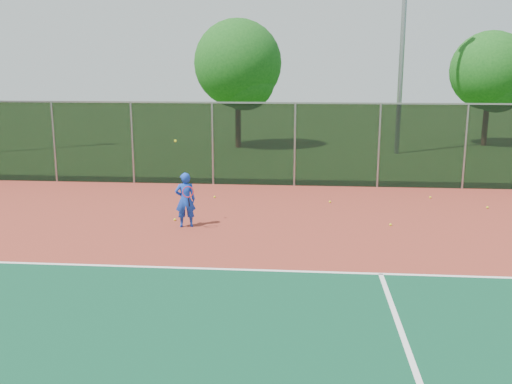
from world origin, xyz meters
TOP-DOWN VIEW (x-y plane):
  - ground at (0.00, 0.00)m, footprint 120.00×120.00m
  - court_apron at (0.00, 2.00)m, footprint 30.00×20.00m
  - fence_back at (0.00, 12.00)m, footprint 30.00×0.06m
  - tennis_player at (-2.83, 6.25)m, footprint 0.62×0.66m
  - practice_ball_0 at (4.54, 10.31)m, footprint 0.07×0.07m
  - practice_ball_2 at (-3.26, 6.81)m, footprint 0.07×0.07m
  - practice_ball_4 at (5.99, 9.04)m, footprint 0.07×0.07m
  - practice_ball_5 at (-2.59, 9.75)m, footprint 0.07×0.07m
  - practice_ball_6 at (-3.49, 8.24)m, footprint 0.07×0.07m
  - practice_ball_7 at (2.74, 6.80)m, footprint 0.07×0.07m
  - practice_ball_8 at (1.20, 9.38)m, footprint 0.07×0.07m
  - floodlight_n at (4.97, 20.46)m, footprint 0.90×0.40m
  - tree_back_left at (-3.13, 21.86)m, footprint 4.60×4.60m
  - tree_back_mid at (10.33, 23.78)m, footprint 4.21×4.21m

SIDE VIEW (x-z plane):
  - ground at x=0.00m, z-range 0.00..0.00m
  - court_apron at x=0.00m, z-range 0.00..0.02m
  - practice_ball_0 at x=4.54m, z-range 0.02..0.09m
  - practice_ball_2 at x=-3.26m, z-range 0.02..0.09m
  - practice_ball_4 at x=5.99m, z-range 0.02..0.09m
  - practice_ball_5 at x=-2.59m, z-range 0.02..0.09m
  - practice_ball_6 at x=-3.49m, z-range 0.02..0.09m
  - practice_ball_7 at x=2.74m, z-range 0.02..0.09m
  - practice_ball_8 at x=1.20m, z-range 0.02..0.09m
  - tennis_player at x=-2.83m, z-range -0.41..1.96m
  - fence_back at x=0.00m, z-range 0.05..3.08m
  - tree_back_mid at x=10.33m, z-range 0.79..6.97m
  - tree_back_left at x=-3.13m, z-range 0.86..7.61m
  - floodlight_n at x=4.97m, z-range 0.78..13.80m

